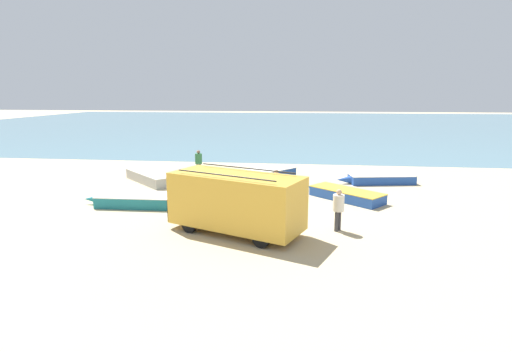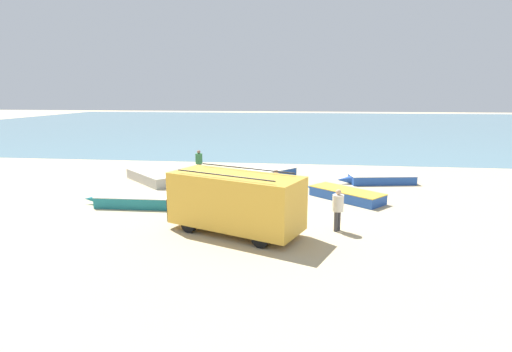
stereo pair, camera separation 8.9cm
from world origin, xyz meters
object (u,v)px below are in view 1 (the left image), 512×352
parked_van (236,201)px  fisherman_0 (199,161)px  fishing_rowboat_0 (265,174)px  fishing_rowboat_3 (379,179)px  fishing_rowboat_2 (138,200)px  fishing_rowboat_1 (344,194)px  fisherman_1 (338,206)px  fisherman_2 (276,184)px  fishing_rowboat_4 (148,177)px

parked_van → fisherman_0: size_ratio=3.25×
parked_van → fishing_rowboat_0: parked_van is taller
fishing_rowboat_0 → fishing_rowboat_3: (7.01, -0.43, -0.03)m
fisherman_0 → fishing_rowboat_2: bearing=-44.1°
fishing_rowboat_1 → fisherman_1: (-0.72, -4.94, 0.75)m
fishing_rowboat_1 → fisherman_2: 3.81m
fishing_rowboat_4 → fisherman_1: fisherman_1 is taller
fishing_rowboat_4 → fishing_rowboat_1: bearing=-149.5°
fishing_rowboat_3 → fishing_rowboat_4: fishing_rowboat_4 is taller
fishing_rowboat_3 → fisherman_2: size_ratio=2.70×
fisherman_0 → fisherman_2: bearing=6.8°
fisherman_0 → fisherman_2: 8.29m
fishing_rowboat_4 → parked_van: bearing=173.4°
parked_van → fishing_rowboat_0: size_ratio=1.28×
fisherman_1 → fishing_rowboat_2: bearing=-153.5°
fisherman_2 → fishing_rowboat_0: bearing=-37.6°
fishing_rowboat_3 → fishing_rowboat_0: bearing=-13.6°
fishing_rowboat_2 → fishing_rowboat_4: fishing_rowboat_4 is taller
fishing_rowboat_1 → parked_van: bearing=90.3°
fishing_rowboat_3 → fisherman_1: 9.51m
fishing_rowboat_3 → fisherman_0: fisherman_0 is taller
fishing_rowboat_0 → fishing_rowboat_4: 7.25m
fishing_rowboat_0 → fishing_rowboat_4: (-7.05, -1.72, 0.01)m
parked_van → fisherman_0: bearing=-45.5°
fisherman_1 → fishing_rowboat_3: bearing=112.0°
fishing_rowboat_4 → fisherman_2: 9.22m
parked_van → fishing_rowboat_1: parked_van is taller
fishing_rowboat_1 → fisherman_0: (-8.95, 4.73, 0.77)m
parked_van → fishing_rowboat_0: 10.08m
fisherman_0 → fisherman_2: (5.52, -6.19, 0.02)m
parked_van → fishing_rowboat_4: (-6.90, 8.31, -0.97)m
fishing_rowboat_3 → fishing_rowboat_4: size_ratio=1.08×
fishing_rowboat_0 → fishing_rowboat_4: bearing=-36.5°
fishing_rowboat_0 → fishing_rowboat_3: bearing=126.3°
fishing_rowboat_2 → fisherman_0: size_ratio=2.83×
fishing_rowboat_4 → fishing_rowboat_0: bearing=-122.6°
parked_van → fisherman_1: bearing=-148.4°
fisherman_2 → fishing_rowboat_2: bearing=49.6°
parked_van → fishing_rowboat_1: (4.71, 5.60, -1.02)m
fishing_rowboat_3 → fishing_rowboat_1: bearing=48.6°
parked_van → fishing_rowboat_2: 6.34m
parked_van → fisherman_1: (3.99, 0.66, -0.27)m
fishing_rowboat_4 → fishing_rowboat_3: bearing=-131.1°
fishing_rowboat_2 → fishing_rowboat_3: fishing_rowboat_2 is taller
fishing_rowboat_3 → fisherman_2: fisherman_2 is taller
fishing_rowboat_2 → fisherman_2: (6.68, 0.96, 0.78)m
parked_van → fishing_rowboat_1: size_ratio=1.36×
fisherman_1 → fisherman_2: bearing=169.4°
fishing_rowboat_0 → fisherman_2: (1.14, -5.89, 0.76)m
fisherman_2 → fisherman_0: bearing=-6.9°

